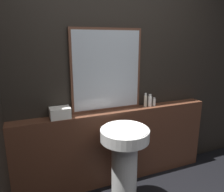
{
  "coord_description": "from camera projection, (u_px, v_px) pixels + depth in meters",
  "views": [
    {
      "loc": [
        -0.94,
        -0.64,
        1.67
      ],
      "look_at": [
        -0.1,
        1.42,
        1.09
      ],
      "focal_mm": 35.0,
      "sensor_mm": 36.0,
      "label": 1
    }
  ],
  "objects": [
    {
      "name": "conditioner_bottle",
      "position": [
        150.0,
        101.0,
        2.6
      ],
      "size": [
        0.05,
        0.05,
        0.15
      ],
      "color": "white",
      "rests_on": "vanity_counter"
    },
    {
      "name": "towel_stack",
      "position": [
        60.0,
        113.0,
        2.22
      ],
      "size": [
        0.2,
        0.15,
        0.11
      ],
      "color": "silver",
      "rests_on": "vanity_counter"
    },
    {
      "name": "wall_back",
      "position": [
        113.0,
        77.0,
        2.48
      ],
      "size": [
        8.0,
        0.06,
        2.5
      ],
      "color": "black",
      "rests_on": "ground_plane"
    },
    {
      "name": "mirror",
      "position": [
        107.0,
        71.0,
        2.37
      ],
      "size": [
        0.81,
        0.03,
        0.9
      ],
      "color": "#563323",
      "rests_on": "vanity_counter"
    },
    {
      "name": "pedestal_sink",
      "position": [
        124.0,
        158.0,
        2.15
      ],
      "size": [
        0.47,
        0.47,
        0.85
      ],
      "color": "white",
      "rests_on": "ground_plane"
    },
    {
      "name": "vanity_counter",
      "position": [
        117.0,
        146.0,
        2.58
      ],
      "size": [
        2.33,
        0.17,
        0.89
      ],
      "color": "#512D1E",
      "rests_on": "ground_plane"
    },
    {
      "name": "shampoo_bottle",
      "position": [
        145.0,
        101.0,
        2.58
      ],
      "size": [
        0.04,
        0.04,
        0.17
      ],
      "color": "beige",
      "rests_on": "vanity_counter"
    },
    {
      "name": "lotion_bottle",
      "position": [
        154.0,
        102.0,
        2.63
      ],
      "size": [
        0.04,
        0.04,
        0.1
      ],
      "color": "white",
      "rests_on": "vanity_counter"
    }
  ]
}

